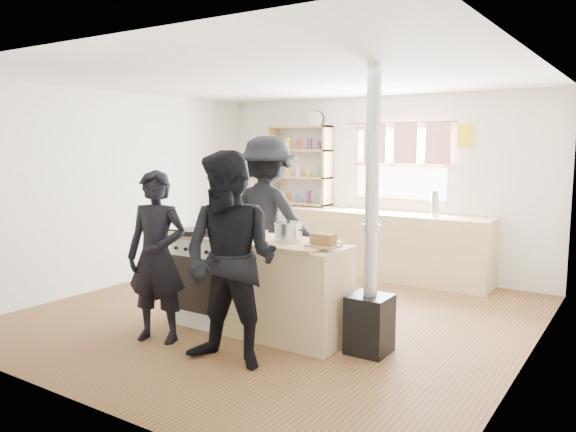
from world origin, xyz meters
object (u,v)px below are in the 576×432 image
object	(u,v)px
person_near_left	(157,257)
person_near_right	(230,260)
bread_board	(323,241)
flue_heater	(370,281)
roast_tray	(248,234)
thermos	(435,204)
person_far	(267,220)
cooking_island	(259,285)
stockpot_stove	(236,224)
stockpot_counter	(288,232)
skillet_greens	(195,231)

from	to	relation	value
person_near_left	person_near_right	distance (m)	0.96
bread_board	flue_heater	xyz separation A→B (m)	(0.40, 0.14, -0.33)
roast_tray	person_near_right	size ratio (longest dim) A/B	0.18
thermos	person_far	distance (m)	2.28
cooking_island	stockpot_stove	distance (m)	0.71
bread_board	stockpot_stove	bearing A→B (deg)	168.29
person_near_right	flue_heater	bearing A→B (deg)	39.63
bread_board	person_near_left	distance (m)	1.55
stockpot_counter	flue_heater	size ratio (longest dim) A/B	0.11
stockpot_counter	skillet_greens	bearing A→B (deg)	-170.01
stockpot_counter	person_near_right	xyz separation A→B (m)	(-0.02, -0.83, -0.13)
cooking_island	flue_heater	size ratio (longest dim) A/B	0.79
skillet_greens	stockpot_counter	distance (m)	1.02
person_near_left	flue_heater	bearing A→B (deg)	5.56
cooking_island	stockpot_counter	distance (m)	0.65
bread_board	person_near_left	xyz separation A→B (m)	(-1.39, -0.66, -0.18)
roast_tray	stockpot_counter	size ratio (longest dim) A/B	1.23
stockpot_counter	person_near_left	bearing A→B (deg)	-142.77
thermos	cooking_island	xyz separation A→B (m)	(-0.80, -2.77, -0.59)
roast_tray	person_near_right	world-z (taller)	person_near_right
thermos	flue_heater	size ratio (longest dim) A/B	0.13
thermos	stockpot_stove	distance (m)	2.86
cooking_island	skillet_greens	bearing A→B (deg)	-166.59
cooking_island	flue_heater	distance (m)	1.17
flue_heater	person_near_left	xyz separation A→B (m)	(-1.79, -0.80, 0.15)
stockpot_counter	flue_heater	world-z (taller)	flue_heater
skillet_greens	person_near_left	world-z (taller)	person_near_left
thermos	skillet_greens	size ratio (longest dim) A/B	0.81
skillet_greens	person_near_left	bearing A→B (deg)	-86.52
cooking_island	person_far	world-z (taller)	person_far
person_near_left	stockpot_stove	bearing A→B (deg)	58.51
skillet_greens	bread_board	xyz separation A→B (m)	(1.43, 0.10, 0.02)
stockpot_stove	stockpot_counter	xyz separation A→B (m)	(0.76, -0.17, 0.01)
thermos	flue_heater	bearing A→B (deg)	-82.48
stockpot_stove	person_near_right	size ratio (longest dim) A/B	0.12
skillet_greens	stockpot_counter	world-z (taller)	stockpot_counter
bread_board	flue_heater	size ratio (longest dim) A/B	0.12
skillet_greens	flue_heater	bearing A→B (deg)	7.32
roast_tray	person_near_left	xyz separation A→B (m)	(-0.56, -0.65, -0.17)
cooking_island	person_near_right	xyz separation A→B (m)	(0.31, -0.81, 0.43)
thermos	person_near_left	size ratio (longest dim) A/B	0.20
person_near_left	person_far	xyz separation A→B (m)	(0.07, 1.66, 0.16)
thermos	person_near_left	distance (m)	3.78
skillet_greens	person_far	bearing A→B (deg)	84.55
roast_tray	person_near_left	world-z (taller)	person_near_left
bread_board	thermos	bearing A→B (deg)	89.15
skillet_greens	bread_board	world-z (taller)	bread_board
skillet_greens	person_near_left	xyz separation A→B (m)	(0.03, -0.56, -0.16)
thermos	cooking_island	size ratio (longest dim) A/B	0.16
roast_tray	cooking_island	bearing A→B (deg)	42.78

